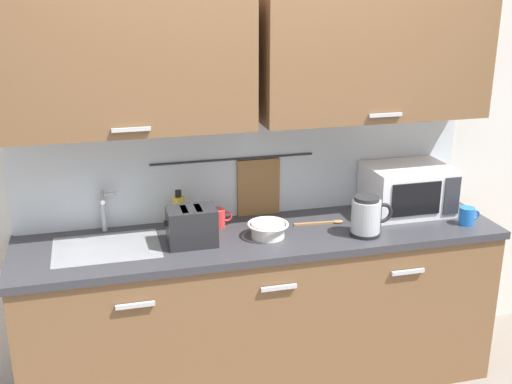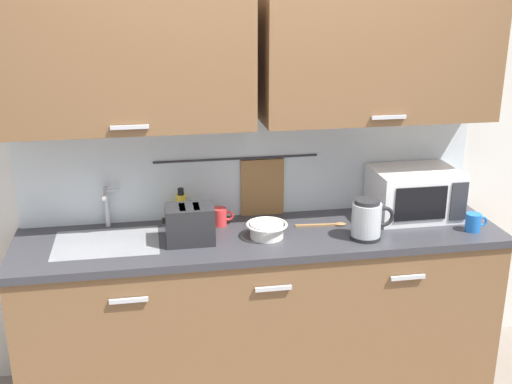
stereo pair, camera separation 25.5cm
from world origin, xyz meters
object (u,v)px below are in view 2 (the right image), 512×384
Objects in this scene: electric_kettle at (367,220)px; mixing_bowl at (267,229)px; microwave at (414,193)px; mug_by_kettle at (474,222)px; dish_soap_bottle at (181,208)px; wooden_spoon at (327,225)px; toaster at (190,224)px; mug_near_sink at (220,217)px.

electric_kettle reaches higher than mixing_bowl.
microwave is 3.83× the size of mug_by_kettle.
mixing_bowl is (-0.86, -0.16, -0.09)m from microwave.
dish_soap_bottle is 0.71× the size of wooden_spoon.
electric_kettle is 0.82× the size of wooden_spoon.
mixing_bowl is 0.84× the size of toaster.
mug_near_sink is 0.27m from toaster.
electric_kettle is 0.51m from mixing_bowl.
mixing_bowl is 0.77× the size of wooden_spoon.
wooden_spoon is at bearing -13.36° from dish_soap_bottle.
dish_soap_bottle is at bearing 160.19° from mug_near_sink.
microwave is 1.66× the size of wooden_spoon.
microwave is at bearing 130.70° from mug_by_kettle.
electric_kettle is at bearing -23.47° from mug_near_sink.
microwave reaches higher than mixing_bowl.
mug_near_sink is at bearing 177.31° from microwave.
toaster reaches higher than mixing_bowl.
wooden_spoon is at bearing 126.75° from electric_kettle.
mixing_bowl is 1.78× the size of mug_by_kettle.
dish_soap_bottle is at bearing 157.31° from electric_kettle.
wooden_spoon is (-0.74, 0.20, -0.04)m from mug_by_kettle.
microwave is at bearing 10.54° from mixing_bowl.
mug_by_kettle is at bearing -49.30° from microwave.
mug_near_sink is 0.56× the size of mixing_bowl.
dish_soap_bottle is 0.77× the size of toaster.
mug_by_kettle is (1.50, -0.38, -0.04)m from dish_soap_bottle.
toaster is at bearing -173.00° from microwave.
wooden_spoon is (0.57, -0.11, -0.04)m from mug_near_sink.
toaster is 1.48m from mug_by_kettle.
microwave reaches higher than mug_by_kettle.
wooden_spoon is at bearing -11.00° from mug_near_sink.
toaster is (-0.17, -0.20, 0.05)m from mug_near_sink.
electric_kettle is 0.99m from dish_soap_bottle.
dish_soap_bottle reaches higher than mug_near_sink.
electric_kettle is at bearing -11.36° from mixing_bowl.
dish_soap_bottle is at bearing 95.04° from toaster.
mug_near_sink is 0.47× the size of toaster.
mug_by_kettle reaches higher than mixing_bowl.
dish_soap_bottle is 0.79m from wooden_spoon.
dish_soap_bottle reaches higher than toaster.
mixing_bowl is at bearing -44.16° from mug_near_sink.
mug_near_sink is at bearing -19.81° from dish_soap_bottle.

